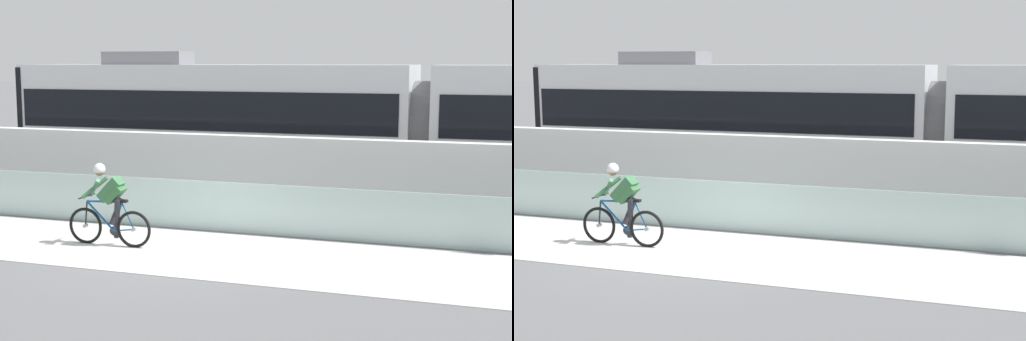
# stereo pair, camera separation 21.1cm
# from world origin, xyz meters

# --- Properties ---
(ground_plane) EXTENTS (200.00, 200.00, 0.00)m
(ground_plane) POSITION_xyz_m (0.00, 0.00, 0.00)
(ground_plane) COLOR slate
(bike_path_deck) EXTENTS (32.00, 3.20, 0.01)m
(bike_path_deck) POSITION_xyz_m (0.00, 0.00, 0.01)
(bike_path_deck) COLOR silver
(bike_path_deck) RESTS_ON ground
(glass_parapet) EXTENTS (32.00, 0.05, 1.05)m
(glass_parapet) POSITION_xyz_m (0.00, 1.85, 0.52)
(glass_parapet) COLOR #ADC6C1
(glass_parapet) RESTS_ON ground
(concrete_barrier_wall) EXTENTS (32.00, 0.36, 1.85)m
(concrete_barrier_wall) POSITION_xyz_m (0.00, 3.65, 0.93)
(concrete_barrier_wall) COLOR white
(concrete_barrier_wall) RESTS_ON ground
(tram_rail_near) EXTENTS (32.00, 0.08, 0.01)m
(tram_rail_near) POSITION_xyz_m (0.00, 6.13, 0.00)
(tram_rail_near) COLOR #595654
(tram_rail_near) RESTS_ON ground
(tram_rail_far) EXTENTS (32.00, 0.08, 0.01)m
(tram_rail_far) POSITION_xyz_m (0.00, 7.57, 0.00)
(tram_rail_far) COLOR #595654
(tram_rail_far) RESTS_ON ground
(tram) EXTENTS (22.56, 2.54, 3.81)m
(tram) POSITION_xyz_m (3.93, 6.85, 1.89)
(tram) COLOR silver
(tram) RESTS_ON ground
(cyclist_on_bike) EXTENTS (1.77, 0.58, 1.61)m
(cyclist_on_bike) POSITION_xyz_m (-1.27, 0.00, 0.78)
(cyclist_on_bike) COLOR black
(cyclist_on_bike) RESTS_ON ground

